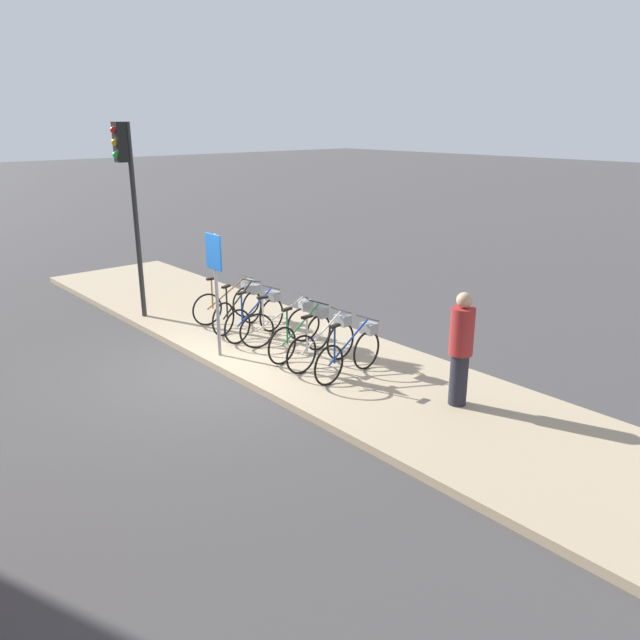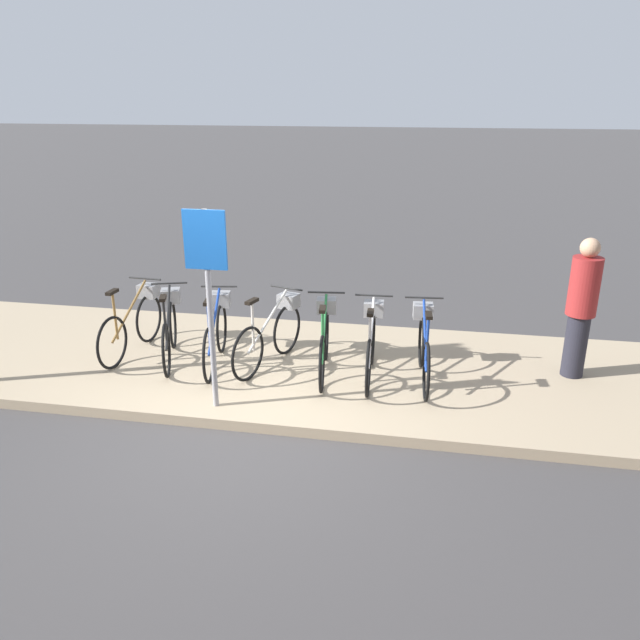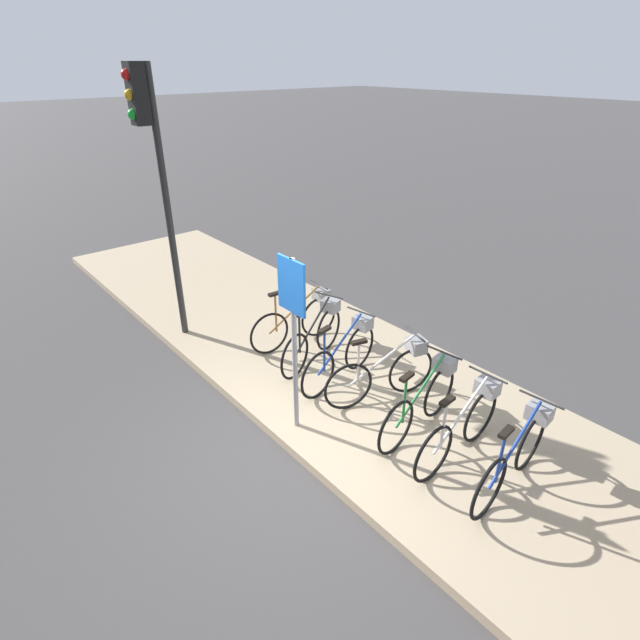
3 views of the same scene
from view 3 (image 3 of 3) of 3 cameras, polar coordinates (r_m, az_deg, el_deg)
ground_plane at (r=5.94m, az=-2.97°, el=-15.49°), size 120.00×120.00×0.00m
sidewalk at (r=6.71m, az=7.63°, el=-9.13°), size 16.15×3.09×0.12m
parked_bicycle_0 at (r=7.62m, az=-2.32°, el=0.29°), size 0.46×1.57×0.96m
parked_bicycle_1 at (r=7.18m, az=-0.46°, el=-1.55°), size 0.63×1.50×0.96m
parked_bicycle_2 at (r=6.76m, az=2.79°, el=-3.62°), size 0.46×1.55×0.96m
parked_bicycle_3 at (r=6.42m, az=7.70°, el=-5.72°), size 0.60×1.51×0.96m
parked_bicycle_4 at (r=6.01m, az=11.78°, el=-8.75°), size 0.46×1.56×0.96m
parked_bicycle_5 at (r=5.75m, az=16.14°, el=-11.22°), size 0.46×1.57×0.96m
parked_bicycle_6 at (r=5.56m, az=21.58°, el=-13.85°), size 0.46×1.56×0.96m
traffic_light at (r=7.47m, az=-18.63°, el=17.56°), size 0.24×0.40×3.91m
sign_post at (r=5.37m, az=-3.10°, el=0.22°), size 0.44×0.07×2.14m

